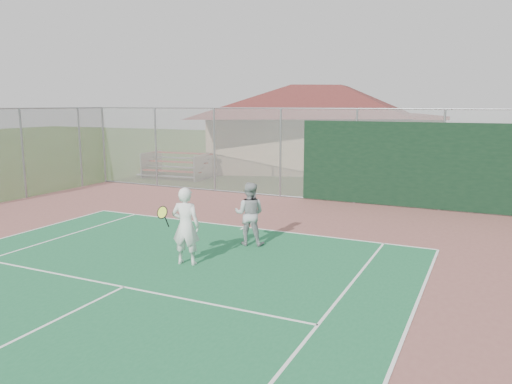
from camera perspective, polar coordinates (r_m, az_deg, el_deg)
back_fence at (r=18.73m, az=11.61°, el=3.70°), size 20.08×0.11×3.53m
side_fence_left at (r=21.50m, az=-25.09°, el=3.98°), size 0.08×9.00×3.50m
clubhouse at (r=29.20m, az=7.35°, el=8.33°), size 15.02×12.33×5.59m
bleachers at (r=25.48m, az=-9.11°, el=3.11°), size 3.38×2.19×1.23m
player_white_front at (r=11.53m, az=-8.07°, el=-3.94°), size 0.96×0.74×1.80m
player_grey_back at (r=13.02m, az=-0.75°, el=-2.59°), size 0.92×0.79×1.65m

